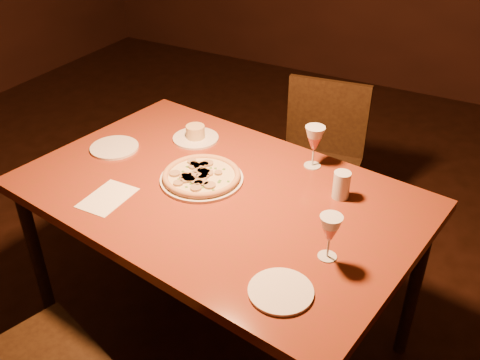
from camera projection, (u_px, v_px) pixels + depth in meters
The scene contains 11 objects.
floor at pixel (162, 355), 2.40m from camera, with size 7.00×7.00×0.00m, color black.
dining_table at pixel (218, 206), 2.09m from camera, with size 1.65×1.19×0.81m.
chair_far at pixel (318, 158), 2.86m from camera, with size 0.49×0.49×0.90m.
pizza_plate at pixel (202, 176), 2.10m from camera, with size 0.33×0.33×0.04m.
ramekin_saucer at pixel (196, 135), 2.39m from camera, with size 0.21×0.21×0.07m.
wine_glass_far at pixel (314, 147), 2.16m from camera, with size 0.08×0.08×0.18m, color #C75C53, non-canonical shape.
wine_glass_right at pixel (329, 237), 1.69m from camera, with size 0.07×0.07×0.16m, color #C75C53, non-canonical shape.
water_tumbler at pixel (341, 185), 1.99m from camera, with size 0.06×0.06×0.11m, color silver.
side_plate_left at pixel (114, 148), 2.32m from camera, with size 0.21×0.21×0.01m, color silver.
side_plate_near at pixel (281, 291), 1.59m from camera, with size 0.20×0.20×0.01m, color silver.
menu_card at pixel (108, 198), 2.01m from camera, with size 0.14×0.21×0.00m, color white.
Camera 1 is at (1.07, -1.22, 1.96)m, focal length 40.00 mm.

